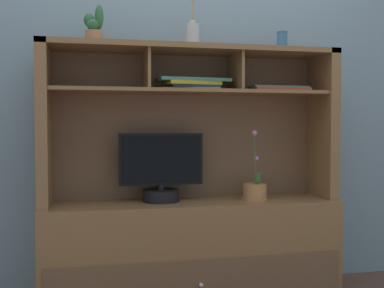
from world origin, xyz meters
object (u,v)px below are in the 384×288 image
media_console (192,225)px  tv_monitor (161,173)px  diffuser_bottle (193,35)px  magazine_stack_centre (192,84)px  magazine_stack_left (278,89)px  ceramic_vase (282,41)px  potted_orchid (255,191)px  potted_succulent (94,28)px

media_console → tv_monitor: media_console is taller
diffuser_bottle → tv_monitor: bearing=168.7°
magazine_stack_centre → magazine_stack_left: bearing=-1.5°
ceramic_vase → potted_orchid: bearing=-166.2°
potted_orchid → magazine_stack_left: 0.62m
magazine_stack_left → diffuser_bottle: diffuser_bottle is taller
potted_orchid → magazine_stack_centre: bearing=172.9°
magazine_stack_left → magazine_stack_centre: (-0.52, 0.01, 0.02)m
tv_monitor → potted_succulent: 0.88m
media_console → magazine_stack_left: (0.52, -0.02, 0.79)m
potted_succulent → magazine_stack_centre: bearing=2.2°
magazine_stack_centre → potted_orchid: bearing=-7.1°
media_console → tv_monitor: 0.35m
media_console → magazine_stack_left: bearing=-2.2°
diffuser_bottle → magazine_stack_left: bearing=0.3°
potted_orchid → magazine_stack_centre: (-0.37, 0.05, 0.62)m
magazine_stack_centre → potted_succulent: 0.62m
potted_orchid → potted_succulent: potted_succulent is taller
potted_orchid → potted_succulent: 1.29m
magazine_stack_left → potted_succulent: (-1.07, -0.01, 0.31)m
media_console → potted_orchid: size_ratio=4.15×
media_console → diffuser_bottle: size_ratio=5.88×
magazine_stack_left → diffuser_bottle: (-0.52, -0.00, 0.30)m
tv_monitor → diffuser_bottle: bearing=-11.3°
magazine_stack_left → potted_succulent: size_ratio=1.66×
potted_orchid → potted_succulent: (-0.92, 0.02, 0.91)m
potted_succulent → tv_monitor: bearing=6.1°
media_console → diffuser_bottle: diffuser_bottle is taller
magazine_stack_centre → diffuser_bottle: 0.28m
potted_succulent → ceramic_vase: potted_succulent is taller
potted_orchid → diffuser_bottle: 0.97m
magazine_stack_centre → potted_succulent: size_ratio=2.08×
potted_orchid → tv_monitor: bearing=173.3°
media_console → diffuser_bottle: (0.00, -0.02, 1.09)m
media_console → magazine_stack_centre: (0.00, -0.01, 0.82)m
diffuser_bottle → ceramic_vase: (0.55, 0.02, -0.01)m
potted_orchid → magazine_stack_left: size_ratio=1.20×
ceramic_vase → tv_monitor: bearing=178.5°
diffuser_bottle → magazine_stack_centre: bearing=80.4°
tv_monitor → ceramic_vase: size_ratio=4.35×
media_console → ceramic_vase: 1.21m
tv_monitor → magazine_stack_centre: (0.18, -0.02, 0.51)m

